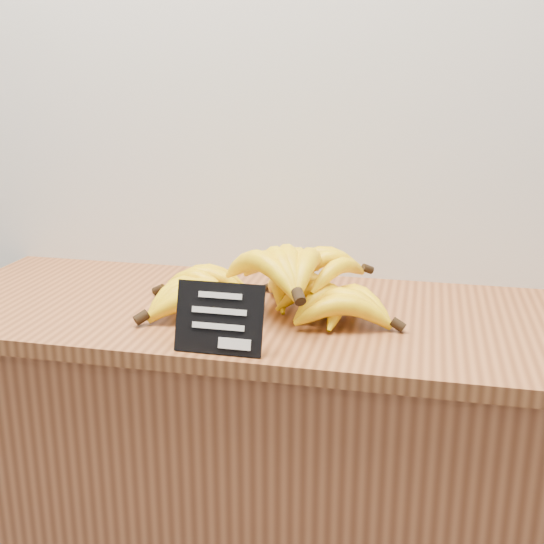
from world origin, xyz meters
The scene contains 4 objects.
counter centered at (0.14, 2.75, 0.45)m, with size 1.27×0.50×0.90m, color #975531.
counter_top centered at (0.14, 2.75, 0.92)m, with size 1.42×0.54×0.03m, color #97582E.
chalkboard_sign centered at (0.09, 2.52, 0.99)m, with size 0.15×0.01×0.12m, color black.
banana_pile centered at (0.13, 2.73, 0.98)m, with size 0.52×0.34×0.13m.
Camera 1 is at (0.41, 1.50, 1.38)m, focal length 45.00 mm.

